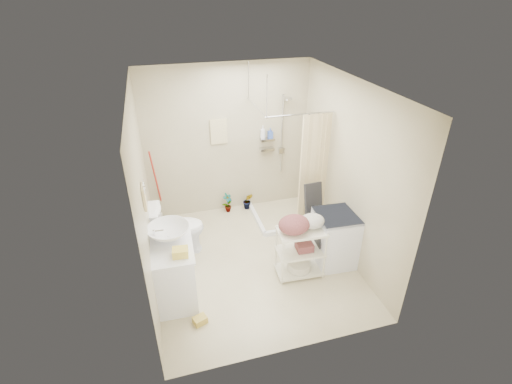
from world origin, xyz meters
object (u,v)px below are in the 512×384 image
Objects in this scene: vanity at (174,268)px; toilet at (177,228)px; washing_machine at (334,238)px; laundry_rack at (300,248)px.

vanity reaches higher than toilet.
toilet is 2.35m from washing_machine.
vanity is 1.18× the size of washing_machine.
laundry_rack is (1.60, -1.00, 0.04)m from toilet.
toilet is 1.89m from laundry_rack.
laundry_rack is (1.72, -0.07, 0.02)m from vanity.
toilet is at bearing 161.16° from washing_machine.
laundry_rack is (-0.58, -0.12, 0.04)m from washing_machine.
washing_machine is (2.18, -0.88, -0.00)m from toilet.
laundry_rack reaches higher than toilet.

